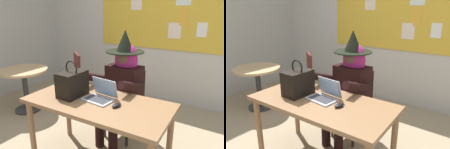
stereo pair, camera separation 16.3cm
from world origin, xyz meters
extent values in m
cube|color=beige|center=(0.00, 2.15, 1.44)|extent=(5.23, 0.10, 2.88)
cube|color=gold|center=(0.00, 2.08, 1.55)|extent=(2.40, 0.02, 1.20)
cube|color=#F4E0C6|center=(-0.47, 2.07, 1.73)|extent=(0.21, 0.00, 0.26)
cube|color=white|center=(0.67, 2.07, 1.31)|extent=(0.15, 0.01, 0.22)
cube|color=gold|center=(0.35, 2.07, 1.48)|extent=(0.16, 0.01, 0.25)
cube|color=#F4E0C6|center=(0.24, 2.07, 1.27)|extent=(0.21, 0.01, 0.26)
cube|color=#8E6642|center=(0.15, 0.05, 0.73)|extent=(1.48, 0.77, 0.04)
cylinder|color=#8E6642|center=(-0.50, -0.27, 0.35)|extent=(0.06, 0.06, 0.71)
cylinder|color=#8E6642|center=(-0.53, 0.31, 0.35)|extent=(0.06, 0.06, 0.71)
cylinder|color=#8E6642|center=(0.80, 0.37, 0.35)|extent=(0.06, 0.06, 0.71)
cube|color=black|center=(0.08, 0.68, 0.42)|extent=(0.45, 0.45, 0.04)
cube|color=black|center=(0.10, 0.87, 0.66)|extent=(0.38, 0.06, 0.45)
cylinder|color=#262628|center=(0.24, 0.50, 0.20)|extent=(0.04, 0.04, 0.40)
cylinder|color=#262628|center=(-0.10, 0.52, 0.20)|extent=(0.04, 0.04, 0.40)
cylinder|color=#262628|center=(0.26, 0.84, 0.20)|extent=(0.04, 0.04, 0.40)
cylinder|color=#262628|center=(-0.08, 0.86, 0.20)|extent=(0.04, 0.04, 0.40)
cylinder|color=black|center=(0.16, 0.32, 0.22)|extent=(0.11, 0.11, 0.44)
cylinder|color=black|center=(-0.04, 0.33, 0.22)|extent=(0.11, 0.11, 0.44)
cylinder|color=black|center=(0.17, 0.49, 0.47)|extent=(0.17, 0.43, 0.15)
cylinder|color=black|center=(-0.03, 0.50, 0.47)|extent=(0.17, 0.43, 0.15)
cube|color=black|center=(0.08, 0.70, 0.70)|extent=(0.43, 0.28, 0.52)
cylinder|color=black|center=(0.32, 0.46, 0.81)|extent=(0.12, 0.47, 0.24)
cylinder|color=black|center=(-0.18, 0.49, 0.81)|extent=(0.12, 0.47, 0.24)
sphere|color=brown|center=(0.08, 0.70, 1.06)|extent=(0.20, 0.20, 0.20)
ellipsoid|color=#D82D8C|center=(0.08, 0.73, 1.02)|extent=(0.31, 0.24, 0.44)
cylinder|color=black|center=(0.08, 0.70, 1.13)|extent=(0.46, 0.46, 0.01)
cone|color=black|center=(0.08, 0.70, 1.26)|extent=(0.21, 0.21, 0.26)
cube|color=#B7B7BC|center=(0.14, 0.07, 0.75)|extent=(0.31, 0.21, 0.01)
cube|color=#333338|center=(0.14, 0.07, 0.76)|extent=(0.26, 0.16, 0.00)
cube|color=#B7B7BC|center=(0.15, 0.18, 0.85)|extent=(0.30, 0.07, 0.19)
cube|color=#99B7E0|center=(0.15, 0.17, 0.85)|extent=(0.26, 0.06, 0.16)
ellipsoid|color=black|center=(0.37, 0.05, 0.76)|extent=(0.08, 0.11, 0.03)
cube|color=black|center=(-0.15, 0.03, 0.88)|extent=(0.20, 0.30, 0.26)
torus|color=black|center=(-0.15, 0.03, 1.05)|extent=(0.16, 0.02, 0.16)
cylinder|color=tan|center=(-1.62, 0.46, 0.69)|extent=(0.74, 0.74, 0.03)
cylinder|color=#333338|center=(-1.62, 0.46, 0.35)|extent=(0.08, 0.08, 0.64)
cylinder|color=#333338|center=(-1.62, 0.46, 0.01)|extent=(0.41, 0.41, 0.03)
cube|color=#4C1E19|center=(-1.21, 0.99, 0.43)|extent=(0.59, 0.59, 0.04)
cube|color=#4C1E19|center=(-1.10, 1.14, 0.67)|extent=(0.33, 0.26, 0.45)
cylinder|color=#262628|center=(-1.18, 0.75, 0.20)|extent=(0.04, 0.04, 0.41)
cylinder|color=#262628|center=(-1.45, 0.96, 0.20)|extent=(0.04, 0.04, 0.41)
cylinder|color=#262628|center=(-0.98, 1.03, 0.20)|extent=(0.04, 0.04, 0.41)
cylinder|color=#262628|center=(-1.25, 1.23, 0.20)|extent=(0.04, 0.04, 0.41)
camera|label=1|loc=(1.31, -1.47, 1.61)|focal=33.87mm
camera|label=2|loc=(1.44, -1.37, 1.61)|focal=33.87mm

